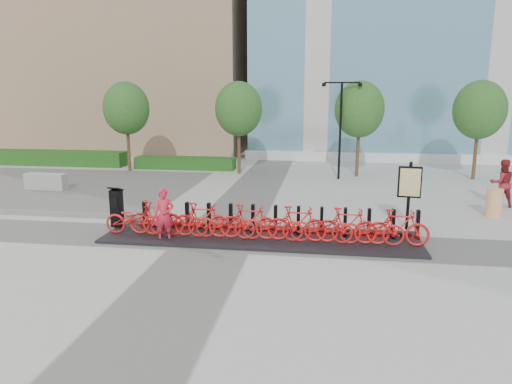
# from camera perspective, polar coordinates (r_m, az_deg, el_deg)

# --- Properties ---
(ground) EXTENTS (120.00, 120.00, 0.00)m
(ground) POSITION_cam_1_polar(r_m,az_deg,el_deg) (14.04, -4.96, -5.93)
(ground) COLOR #B6B6B6
(gravel_patch) EXTENTS (14.00, 14.00, 0.00)m
(gravel_patch) POSITION_cam_1_polar(r_m,az_deg,el_deg) (24.30, -24.52, 0.67)
(gravel_patch) COLOR #585856
(gravel_patch) RESTS_ON ground
(hedge_a) EXTENTS (10.00, 1.40, 0.90)m
(hedge_a) POSITION_cam_1_polar(r_m,az_deg,el_deg) (31.79, -24.41, 3.92)
(hedge_a) COLOR #2A631B
(hedge_a) RESTS_ON ground
(hedge_b) EXTENTS (6.00, 1.20, 0.70)m
(hedge_b) POSITION_cam_1_polar(r_m,az_deg,el_deg) (27.71, -8.82, 3.61)
(hedge_b) COLOR #2A631B
(hedge_b) RESTS_ON ground
(tree_0) EXTENTS (2.60, 2.60, 5.10)m
(tree_0) POSITION_cam_1_polar(r_m,az_deg,el_deg) (27.37, -15.90, 10.01)
(tree_0) COLOR brown
(tree_0) RESTS_ON ground
(tree_1) EXTENTS (2.60, 2.60, 5.10)m
(tree_1) POSITION_cam_1_polar(r_m,az_deg,el_deg) (25.43, -2.18, 10.33)
(tree_1) COLOR brown
(tree_1) RESTS_ON ground
(tree_2) EXTENTS (2.60, 2.60, 5.10)m
(tree_2) POSITION_cam_1_polar(r_m,az_deg,el_deg) (25.08, 12.82, 10.03)
(tree_2) COLOR brown
(tree_2) RESTS_ON ground
(tree_3) EXTENTS (2.60, 2.60, 5.10)m
(tree_3) POSITION_cam_1_polar(r_m,az_deg,el_deg) (26.22, 26.17, 9.19)
(tree_3) COLOR brown
(tree_3) RESTS_ON ground
(streetlamp) EXTENTS (2.00, 0.20, 5.00)m
(streetlamp) POSITION_cam_1_polar(r_m,az_deg,el_deg) (24.05, 10.54, 8.96)
(streetlamp) COLOR black
(streetlamp) RESTS_ON ground
(dock_pad) EXTENTS (9.60, 2.40, 0.08)m
(dock_pad) POSITION_cam_1_polar(r_m,az_deg,el_deg) (14.08, 0.50, -5.66)
(dock_pad) COLOR black
(dock_pad) RESTS_ON ground
(dock_rail_posts) EXTENTS (8.74, 0.50, 0.85)m
(dock_rail_posts) POSITION_cam_1_polar(r_m,az_deg,el_deg) (14.36, 2.43, -3.39)
(dock_rail_posts) COLOR black
(dock_rail_posts) RESTS_ON dock_pad
(bike_0) EXTENTS (1.84, 0.64, 0.96)m
(bike_0) POSITION_cam_1_polar(r_m,az_deg,el_deg) (14.64, -15.01, -3.26)
(bike_0) COLOR red
(bike_0) RESTS_ON dock_pad
(bike_1) EXTENTS (1.78, 0.50, 1.07)m
(bike_1) POSITION_cam_1_polar(r_m,az_deg,el_deg) (14.36, -12.38, -3.21)
(bike_1) COLOR red
(bike_1) RESTS_ON dock_pad
(bike_2) EXTENTS (1.84, 0.64, 0.96)m
(bike_2) POSITION_cam_1_polar(r_m,az_deg,el_deg) (14.14, -9.63, -3.55)
(bike_2) COLOR red
(bike_2) RESTS_ON dock_pad
(bike_3) EXTENTS (1.78, 0.50, 1.07)m
(bike_3) POSITION_cam_1_polar(r_m,az_deg,el_deg) (13.93, -6.81, -3.48)
(bike_3) COLOR red
(bike_3) RESTS_ON dock_pad
(bike_4) EXTENTS (1.84, 0.64, 0.96)m
(bike_4) POSITION_cam_1_polar(r_m,az_deg,el_deg) (13.78, -3.91, -3.83)
(bike_4) COLOR red
(bike_4) RESTS_ON dock_pad
(bike_5) EXTENTS (1.78, 0.50, 1.07)m
(bike_5) POSITION_cam_1_polar(r_m,az_deg,el_deg) (13.63, -0.95, -3.74)
(bike_5) COLOR red
(bike_5) RESTS_ON dock_pad
(bike_6) EXTENTS (1.84, 0.64, 0.96)m
(bike_6) POSITION_cam_1_polar(r_m,az_deg,el_deg) (13.55, 2.07, -4.07)
(bike_6) COLOR red
(bike_6) RESTS_ON dock_pad
(bike_7) EXTENTS (1.78, 0.50, 1.07)m
(bike_7) POSITION_cam_1_polar(r_m,az_deg,el_deg) (13.48, 5.12, -3.97)
(bike_7) COLOR red
(bike_7) RESTS_ON dock_pad
(bike_8) EXTENTS (1.84, 0.64, 0.96)m
(bike_8) POSITION_cam_1_polar(r_m,az_deg,el_deg) (13.48, 8.18, -4.28)
(bike_8) COLOR red
(bike_8) RESTS_ON dock_pad
(bike_9) EXTENTS (1.78, 0.50, 1.07)m
(bike_9) POSITION_cam_1_polar(r_m,az_deg,el_deg) (13.49, 11.25, -4.15)
(bike_9) COLOR red
(bike_9) RESTS_ON dock_pad
(bike_10) EXTENTS (1.84, 0.64, 0.96)m
(bike_10) POSITION_cam_1_polar(r_m,az_deg,el_deg) (13.56, 14.29, -4.44)
(bike_10) COLOR red
(bike_10) RESTS_ON dock_pad
(bike_11) EXTENTS (1.78, 0.50, 1.07)m
(bike_11) POSITION_cam_1_polar(r_m,az_deg,el_deg) (13.64, 17.32, -4.28)
(bike_11) COLOR red
(bike_11) RESTS_ON dock_pad
(kiosk) EXTENTS (0.45, 0.39, 1.35)m
(kiosk) POSITION_cam_1_polar(r_m,az_deg,el_deg) (15.56, -17.02, -1.87)
(kiosk) COLOR black
(kiosk) RESTS_ON dock_pad
(worker_red) EXTENTS (0.66, 0.51, 1.62)m
(worker_red) POSITION_cam_1_polar(r_m,az_deg,el_deg) (13.89, -11.42, -2.85)
(worker_red) COLOR red
(worker_red) RESTS_ON ground
(pedestrian) EXTENTS (0.97, 0.78, 1.89)m
(pedestrian) POSITION_cam_1_polar(r_m,az_deg,el_deg) (20.31, 28.38, 0.98)
(pedestrian) COLOR maroon
(pedestrian) RESTS_ON ground
(construction_barrel) EXTENTS (0.67, 0.67, 1.04)m
(construction_barrel) POSITION_cam_1_polar(r_m,az_deg,el_deg) (18.51, 27.61, -1.22)
(construction_barrel) COLOR orange
(construction_barrel) RESTS_ON ground
(jersey_barrier) EXTENTS (1.97, 0.60, 0.75)m
(jersey_barrier) POSITION_cam_1_polar(r_m,az_deg,el_deg) (23.41, -24.75, 1.19)
(jersey_barrier) COLOR #B2B3AC
(jersey_barrier) RESTS_ON ground
(map_sign) EXTENTS (0.74, 0.21, 2.24)m
(map_sign) POSITION_cam_1_polar(r_m,az_deg,el_deg) (15.49, 18.64, 0.83)
(map_sign) COLOR black
(map_sign) RESTS_ON ground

